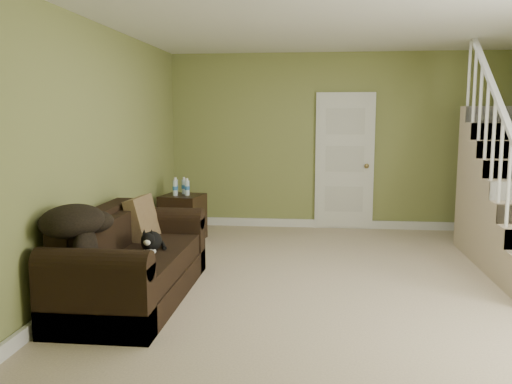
% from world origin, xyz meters
% --- Properties ---
extents(floor, '(5.00, 5.50, 0.01)m').
position_xyz_m(floor, '(0.00, 0.00, 0.00)').
color(floor, tan).
rests_on(floor, ground).
extents(ceiling, '(5.00, 5.50, 0.01)m').
position_xyz_m(ceiling, '(0.00, 0.00, 2.60)').
color(ceiling, white).
rests_on(ceiling, wall_back).
extents(wall_back, '(5.00, 0.04, 2.60)m').
position_xyz_m(wall_back, '(0.00, 2.75, 1.30)').
color(wall_back, olive).
rests_on(wall_back, floor).
extents(wall_front, '(5.00, 0.04, 2.60)m').
position_xyz_m(wall_front, '(0.00, -2.75, 1.30)').
color(wall_front, olive).
rests_on(wall_front, floor).
extents(wall_left, '(0.04, 5.50, 2.60)m').
position_xyz_m(wall_left, '(-2.50, 0.00, 1.30)').
color(wall_left, olive).
rests_on(wall_left, floor).
extents(baseboard_back, '(5.00, 0.04, 0.12)m').
position_xyz_m(baseboard_back, '(0.00, 2.72, 0.06)').
color(baseboard_back, white).
rests_on(baseboard_back, floor).
extents(baseboard_left, '(0.04, 5.50, 0.12)m').
position_xyz_m(baseboard_left, '(-2.47, 0.00, 0.06)').
color(baseboard_left, white).
rests_on(baseboard_left, floor).
extents(door, '(0.86, 0.12, 2.02)m').
position_xyz_m(door, '(0.10, 2.71, 1.01)').
color(door, white).
rests_on(door, floor).
extents(sofa, '(0.90, 2.07, 0.82)m').
position_xyz_m(sofa, '(-2.02, -0.70, 0.31)').
color(sofa, black).
rests_on(sofa, floor).
extents(side_table, '(0.60, 0.60, 0.85)m').
position_xyz_m(side_table, '(-2.11, 1.69, 0.32)').
color(side_table, black).
rests_on(side_table, floor).
extents(cat, '(0.26, 0.50, 0.24)m').
position_xyz_m(cat, '(-1.82, -0.66, 0.54)').
color(cat, black).
rests_on(cat, sofa).
extents(banana, '(0.12, 0.22, 0.06)m').
position_xyz_m(banana, '(-1.84, -1.13, 0.47)').
color(banana, yellow).
rests_on(banana, sofa).
extents(throw_pillow, '(0.27, 0.50, 0.50)m').
position_xyz_m(throw_pillow, '(-2.07, -0.12, 0.62)').
color(throw_pillow, '#503320').
rests_on(throw_pillow, sofa).
extents(throw_blanket, '(0.50, 0.65, 0.26)m').
position_xyz_m(throw_blanket, '(-2.26, -1.31, 0.85)').
color(throw_blanket, black).
rests_on(throw_blanket, sofa).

